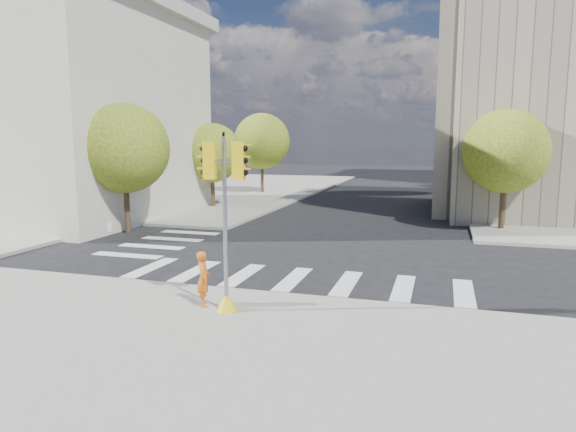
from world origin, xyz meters
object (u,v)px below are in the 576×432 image
at_px(lamp_near, 508,141).
at_px(planter_wall, 68,223).
at_px(lamp_far, 488,141).
at_px(photographer, 203,279).
at_px(traffic_signal, 225,237).

relative_size(lamp_near, planter_wall, 1.35).
height_order(lamp_near, planter_wall, lamp_near).
xyz_separation_m(lamp_far, planter_wall, (-21.91, -24.26, -4.18)).
bearing_deg(planter_wall, lamp_near, 37.56).
bearing_deg(lamp_near, planter_wall, -154.91).
distance_m(lamp_near, planter_wall, 24.55).
distance_m(lamp_far, planter_wall, 32.96).
bearing_deg(photographer, lamp_far, -45.38).
distance_m(lamp_near, lamp_far, 14.00).
distance_m(lamp_far, traffic_signal, 35.19).
relative_size(lamp_far, traffic_signal, 1.75).
bearing_deg(planter_wall, traffic_signal, -24.04).
bearing_deg(lamp_near, lamp_far, 90.00).
height_order(lamp_near, photographer, lamp_near).
bearing_deg(traffic_signal, lamp_far, 68.63).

